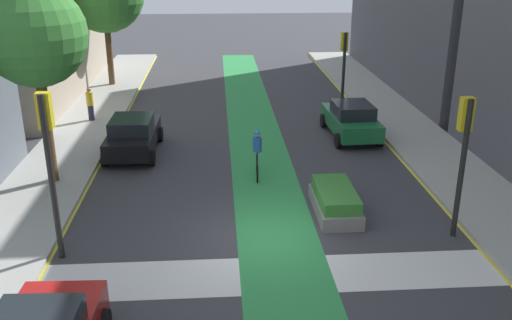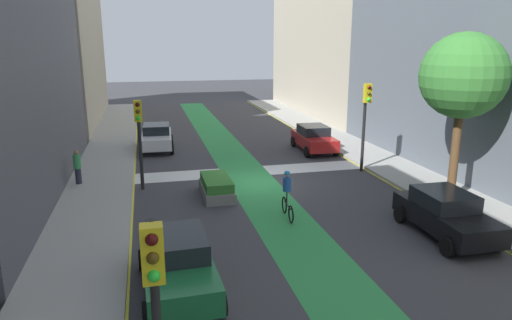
% 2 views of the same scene
% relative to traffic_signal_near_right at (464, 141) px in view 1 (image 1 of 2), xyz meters
% --- Properties ---
extents(ground_plane, '(120.00, 120.00, 0.00)m').
position_rel_traffic_signal_near_right_xyz_m(ground_plane, '(-5.54, 0.10, -2.91)').
color(ground_plane, '#38383D').
extents(bike_lane_paint, '(2.40, 60.00, 0.01)m').
position_rel_traffic_signal_near_right_xyz_m(bike_lane_paint, '(-5.18, 0.10, -2.90)').
color(bike_lane_paint, '#2D8C47').
rests_on(bike_lane_paint, ground_plane).
extents(crosswalk_band, '(12.00, 1.80, 0.01)m').
position_rel_traffic_signal_near_right_xyz_m(crosswalk_band, '(-5.54, -1.90, -2.90)').
color(crosswalk_band, silver).
rests_on(crosswalk_band, ground_plane).
extents(sidewalk_left, '(3.00, 60.00, 0.15)m').
position_rel_traffic_signal_near_right_xyz_m(sidewalk_left, '(-13.04, 0.10, -2.83)').
color(sidewalk_left, '#9E9E99').
rests_on(sidewalk_left, ground_plane).
extents(curb_stripe_left, '(0.16, 60.00, 0.01)m').
position_rel_traffic_signal_near_right_xyz_m(curb_stripe_left, '(-11.54, 0.10, -2.90)').
color(curb_stripe_left, yellow).
rests_on(curb_stripe_left, ground_plane).
extents(curb_stripe_right, '(0.16, 60.00, 0.01)m').
position_rel_traffic_signal_near_right_xyz_m(curb_stripe_right, '(0.46, 0.10, -2.90)').
color(curb_stripe_right, yellow).
rests_on(curb_stripe_right, ground_plane).
extents(traffic_signal_near_right, '(0.35, 0.52, 4.14)m').
position_rel_traffic_signal_near_right_xyz_m(traffic_signal_near_right, '(0.00, 0.00, 0.00)').
color(traffic_signal_near_right, black).
rests_on(traffic_signal_near_right, ground_plane).
extents(traffic_signal_near_left, '(0.35, 0.52, 4.58)m').
position_rel_traffic_signal_near_right_xyz_m(traffic_signal_near_left, '(-11.21, -0.48, 0.29)').
color(traffic_signal_near_left, black).
rests_on(traffic_signal_near_left, ground_plane).
extents(traffic_signal_far_right, '(0.35, 0.52, 3.95)m').
position_rel_traffic_signal_near_right_xyz_m(traffic_signal_far_right, '(-0.32, 14.11, -0.13)').
color(traffic_signal_far_right, black).
rests_on(traffic_signal_far_right, ground_plane).
extents(car_green_right_far, '(2.15, 4.26, 1.57)m').
position_rel_traffic_signal_near_right_xyz_m(car_green_right_far, '(-0.93, 9.27, -2.10)').
color(car_green_right_far, '#196033').
rests_on(car_green_right_far, ground_plane).
extents(car_black_left_far, '(2.09, 4.23, 1.57)m').
position_rel_traffic_signal_near_right_xyz_m(car_black_left_far, '(-10.33, 7.70, -2.10)').
color(car_black_left_far, black).
rests_on(car_black_left_far, ground_plane).
extents(cyclist_in_lane, '(0.32, 1.73, 1.86)m').
position_rel_traffic_signal_near_right_xyz_m(cyclist_in_lane, '(-5.45, 4.77, -1.94)').
color(cyclist_in_lane, black).
rests_on(cyclist_in_lane, ground_plane).
extents(pedestrian_sidewalk_left_a, '(0.34, 0.34, 1.59)m').
position_rel_traffic_signal_near_right_xyz_m(pedestrian_sidewalk_left_a, '(-12.94, 12.23, -1.95)').
color(pedestrian_sidewalk_left_a, '#262638').
rests_on(pedestrian_sidewalk_left_a, sidewalk_left).
extents(street_tree_near, '(3.45, 3.45, 6.87)m').
position_rel_traffic_signal_near_right_xyz_m(street_tree_near, '(-12.77, 4.64, 2.36)').
color(street_tree_near, brown).
rests_on(street_tree_near, sidewalk_left).
extents(median_planter, '(1.28, 2.74, 0.85)m').
position_rel_traffic_signal_near_right_xyz_m(median_planter, '(-3.18, 1.63, -2.50)').
color(median_planter, slate).
rests_on(median_planter, ground_plane).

